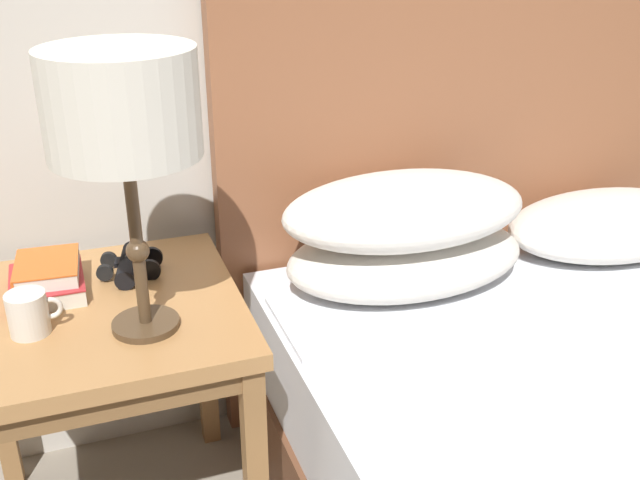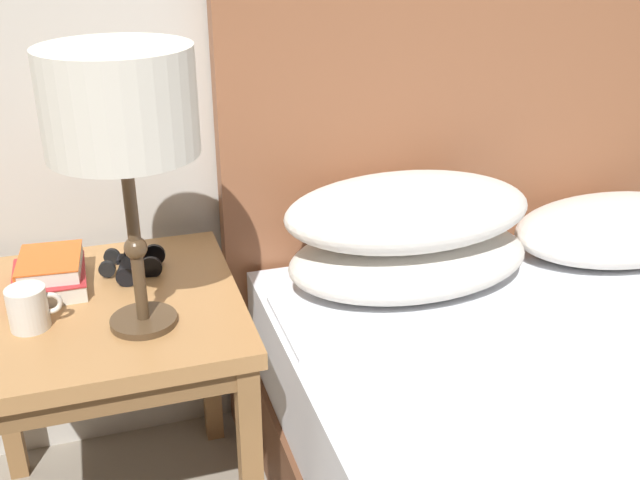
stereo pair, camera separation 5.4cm
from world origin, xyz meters
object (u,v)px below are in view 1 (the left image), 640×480
object	(u,v)px
book_stacked_on_top	(46,269)
book_on_nightstand	(46,285)
nightstand	(102,340)
binoculars_pair	(130,265)
coffee_mug	(29,313)
table_lamp	(122,110)

from	to	relation	value
book_stacked_on_top	book_on_nightstand	bearing A→B (deg)	-125.48
nightstand	binoculars_pair	bearing A→B (deg)	57.23
nightstand	book_stacked_on_top	size ratio (longest dim) A/B	3.56
book_on_nightstand	nightstand	bearing A→B (deg)	-45.55
book_on_nightstand	binoculars_pair	xyz separation A→B (m)	(0.18, 0.03, 0.00)
book_stacked_on_top	coffee_mug	xyz separation A→B (m)	(-0.04, -0.16, -0.01)
nightstand	book_stacked_on_top	distance (m)	0.19
book_stacked_on_top	binoculars_pair	size ratio (longest dim) A/B	1.02
nightstand	book_on_nightstand	distance (m)	0.17
nightstand	table_lamp	xyz separation A→B (m)	(0.08, -0.11, 0.51)
nightstand	book_on_nightstand	bearing A→B (deg)	134.45
book_on_nightstand	coffee_mug	size ratio (longest dim) A/B	1.77
nightstand	binoculars_pair	xyz separation A→B (m)	(0.08, 0.13, 0.10)
binoculars_pair	book_on_nightstand	bearing A→B (deg)	-169.92
nightstand	coffee_mug	world-z (taller)	coffee_mug
table_lamp	coffee_mug	xyz separation A→B (m)	(-0.21, 0.05, -0.39)
table_lamp	nightstand	bearing A→B (deg)	126.16
table_lamp	book_on_nightstand	distance (m)	0.50
nightstand	binoculars_pair	distance (m)	0.18
table_lamp	coffee_mug	bearing A→B (deg)	165.93
book_stacked_on_top	binoculars_pair	xyz separation A→B (m)	(0.17, 0.02, -0.03)
nightstand	table_lamp	world-z (taller)	table_lamp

